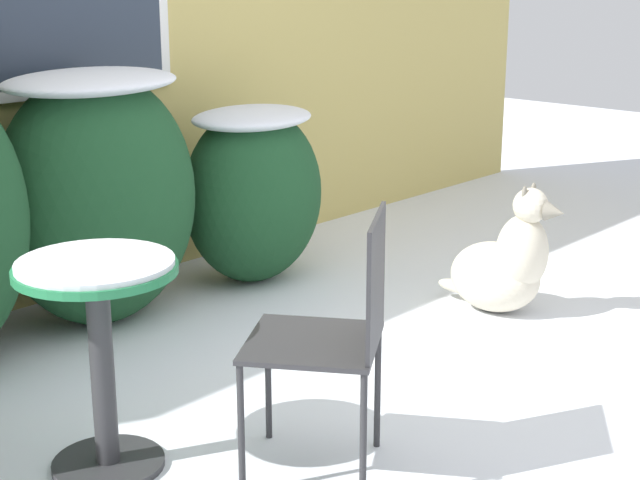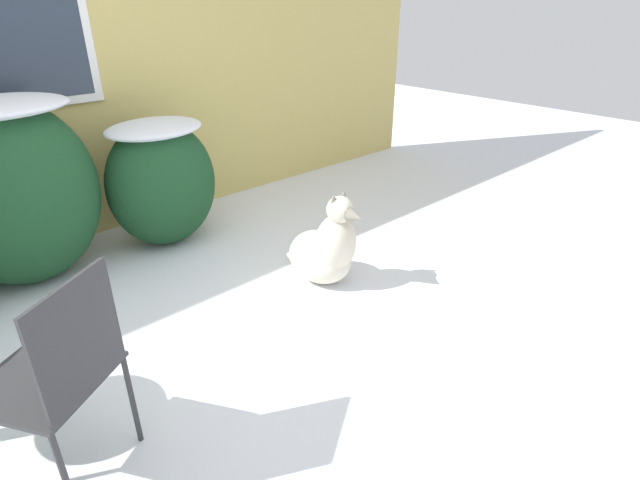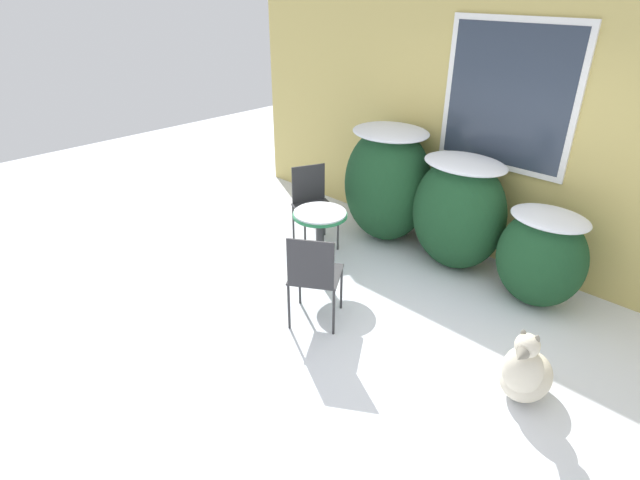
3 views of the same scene
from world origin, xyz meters
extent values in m
plane|color=white|center=(0.00, 0.00, 0.00)|extent=(16.00, 16.00, 0.00)
ellipsoid|color=#194223|center=(-0.41, 1.70, 0.63)|extent=(1.05, 0.79, 1.26)
ellipsoid|color=white|center=(-0.41, 1.70, 1.20)|extent=(0.89, 0.67, 0.12)
ellipsoid|color=#194223|center=(0.56, 1.61, 0.49)|extent=(0.85, 0.67, 0.99)
ellipsoid|color=white|center=(0.56, 1.61, 0.93)|extent=(0.72, 0.57, 0.12)
cylinder|color=#2D2D30|center=(-1.29, 0.45, 0.01)|extent=(0.40, 0.40, 0.03)
cylinder|color=#2D2D30|center=(-1.29, 0.45, 0.38)|extent=(0.08, 0.08, 0.71)
cylinder|color=#237A47|center=(-1.29, 0.45, 0.75)|extent=(0.56, 0.56, 0.03)
cylinder|color=white|center=(-1.29, 0.45, 0.77)|extent=(0.54, 0.54, 0.02)
cube|color=#2D2D30|center=(-0.80, -0.10, 0.49)|extent=(0.62, 0.62, 0.02)
cube|color=#2D2D30|center=(-0.68, -0.28, 0.72)|extent=(0.36, 0.24, 0.45)
cylinder|color=#2D2D30|center=(-0.74, 0.19, 0.24)|extent=(0.02, 0.02, 0.48)
cylinder|color=#2D2D30|center=(-1.09, -0.04, 0.24)|extent=(0.02, 0.02, 0.48)
cylinder|color=#2D2D30|center=(-0.51, -0.16, 0.24)|extent=(0.02, 0.02, 0.48)
cylinder|color=#2D2D30|center=(-0.86, -0.39, 0.24)|extent=(0.02, 0.02, 0.48)
ellipsoid|color=beige|center=(1.05, 0.33, 0.18)|extent=(0.41, 0.51, 0.36)
ellipsoid|color=beige|center=(1.06, 0.19, 0.34)|extent=(0.31, 0.28, 0.40)
sphere|color=beige|center=(1.06, 0.16, 0.59)|extent=(0.18, 0.18, 0.18)
cone|color=gray|center=(1.07, 0.03, 0.57)|extent=(0.10, 0.10, 0.10)
ellipsoid|color=gray|center=(1.01, 0.17, 0.65)|extent=(0.04, 0.03, 0.08)
ellipsoid|color=gray|center=(1.11, 0.17, 0.65)|extent=(0.04, 0.03, 0.08)
ellipsoid|color=beige|center=(1.03, 0.56, 0.08)|extent=(0.09, 0.23, 0.07)
camera|label=1|loc=(-3.11, -2.26, 1.77)|focal=55.00mm
camera|label=2|loc=(-1.01, -1.92, 1.83)|focal=28.00mm
camera|label=3|loc=(1.96, -2.86, 2.89)|focal=28.00mm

